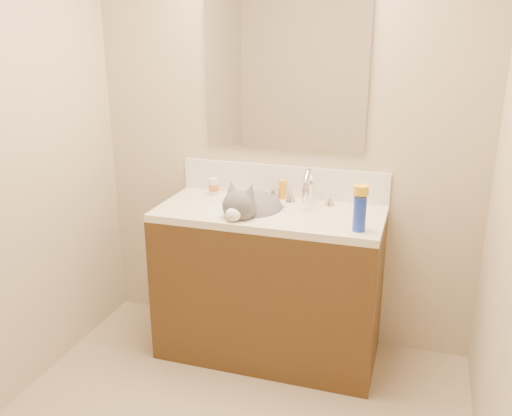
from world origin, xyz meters
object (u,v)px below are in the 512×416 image
Objects in this scene: basin at (246,222)px; amber_bottle at (283,189)px; vanity_cabinet at (269,286)px; pill_bottle at (214,187)px; faucet at (309,190)px; cat at (251,212)px; silver_jar at (275,195)px; spray_can at (359,214)px.

amber_bottle is at bearing 61.71° from basin.
pill_bottle is (-0.39, 0.17, 0.50)m from vanity_cabinet.
faucet is 0.58× the size of cat.
silver_jar is at bearing 65.86° from basin.
silver_jar is at bearing 77.28° from cat.
amber_bottle is at bearing 154.54° from faucet.
cat is 0.23m from silver_jar.
vanity_cabinet is at bearing 21.56° from cat.
pill_bottle is 0.94m from spray_can.
basin is 7.78× the size of silver_jar.
pill_bottle is at bearing 152.38° from cat.
basin is 0.25m from silver_jar.
faucet is at bearing 37.29° from vanity_cabinet.
spray_can is at bearing -21.14° from pill_bottle.
vanity_cabinet is 20.74× the size of silver_jar.
spray_can is (0.49, -0.17, 0.53)m from vanity_cabinet.
cat is 4.42× the size of amber_bottle.
pill_bottle is at bearing -172.97° from amber_bottle.
amber_bottle reaches higher than vanity_cabinet.
basin is 2.69× the size of spray_can.
vanity_cabinet is at bearing 160.77° from spray_can.
silver_jar is at bearing 167.39° from faucet.
pill_bottle is 0.89× the size of amber_bottle.
pill_bottle reaches higher than basin.
vanity_cabinet is at bearing -82.34° from silver_jar.
pill_bottle is (-0.29, 0.19, 0.06)m from cat.
pill_bottle is at bearing 158.86° from spray_can.
pill_bottle is (-0.57, 0.03, -0.04)m from faucet.
silver_jar reaches higher than vanity_cabinet.
amber_bottle is 0.65× the size of spray_can.
spray_can reaches higher than basin.
silver_jar is at bearing 97.66° from vanity_cabinet.
cat is at bearing -33.90° from pill_bottle.
amber_bottle reaches higher than pill_bottle.
faucet is at bearing -3.09° from pill_bottle.
amber_bottle is at bearing 86.62° from vanity_cabinet.
cat is at bearing -149.42° from faucet.
faucet is at bearing 36.86° from cat.
faucet is (0.18, 0.14, 0.54)m from vanity_cabinet.
spray_can reaches higher than vanity_cabinet.
amber_bottle is at bearing 140.93° from spray_can.
basin is 0.65m from spray_can.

